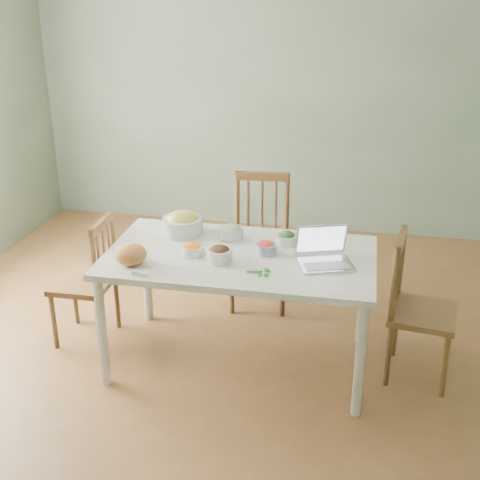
% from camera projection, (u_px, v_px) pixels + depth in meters
% --- Properties ---
extents(floor, '(5.00, 5.00, 0.00)m').
position_uv_depth(floor, '(232.00, 355.00, 4.48)').
color(floor, brown).
rests_on(floor, ground).
extents(wall_back, '(5.00, 0.00, 2.70)m').
position_uv_depth(wall_back, '(285.00, 97.00, 6.21)').
color(wall_back, gray).
rests_on(wall_back, ground).
extents(wall_front, '(5.00, 0.00, 2.70)m').
position_uv_depth(wall_front, '(34.00, 436.00, 1.70)').
color(wall_front, gray).
rests_on(wall_front, ground).
extents(dining_table, '(1.73, 0.97, 0.81)m').
position_uv_depth(dining_table, '(240.00, 309.00, 4.26)').
color(dining_table, white).
rests_on(dining_table, floor).
extents(chair_far, '(0.50, 0.48, 1.04)m').
position_uv_depth(chair_far, '(259.00, 244.00, 4.98)').
color(chair_far, brown).
rests_on(chair_far, floor).
extents(chair_left, '(0.40, 0.42, 0.94)m').
position_uv_depth(chair_left, '(83.00, 280.00, 4.52)').
color(chair_left, brown).
rests_on(chair_left, floor).
extents(chair_right, '(0.47, 0.49, 0.97)m').
position_uv_depth(chair_right, '(423.00, 310.00, 4.08)').
color(chair_right, brown).
rests_on(chair_right, floor).
extents(bread_boule, '(0.26, 0.26, 0.13)m').
position_uv_depth(bread_boule, '(131.00, 254.00, 3.94)').
color(bread_boule, '#B87338').
rests_on(bread_boule, dining_table).
extents(butter_stick, '(0.11, 0.05, 0.03)m').
position_uv_depth(butter_stick, '(140.00, 274.00, 3.81)').
color(butter_stick, silver).
rests_on(butter_stick, dining_table).
extents(bowl_squash, '(0.34, 0.34, 0.16)m').
position_uv_depth(bowl_squash, '(183.00, 223.00, 4.38)').
color(bowl_squash, '#E0D05D').
rests_on(bowl_squash, dining_table).
extents(bowl_carrot, '(0.18, 0.18, 0.08)m').
position_uv_depth(bowl_carrot, '(193.00, 249.00, 4.07)').
color(bowl_carrot, orange).
rests_on(bowl_carrot, dining_table).
extents(bowl_onion, '(0.21, 0.21, 0.09)m').
position_uv_depth(bowl_onion, '(231.00, 232.00, 4.33)').
color(bowl_onion, beige).
rests_on(bowl_onion, dining_table).
extents(bowl_mushroom, '(0.20, 0.20, 0.10)m').
position_uv_depth(bowl_mushroom, '(220.00, 254.00, 3.98)').
color(bowl_mushroom, black).
rests_on(bowl_mushroom, dining_table).
extents(bowl_redpep, '(0.17, 0.17, 0.08)m').
position_uv_depth(bowl_redpep, '(266.00, 247.00, 4.10)').
color(bowl_redpep, red).
rests_on(bowl_redpep, dining_table).
extents(bowl_broccoli, '(0.18, 0.18, 0.09)m').
position_uv_depth(bowl_broccoli, '(286.00, 238.00, 4.23)').
color(bowl_broccoli, '#22551B').
rests_on(bowl_broccoli, dining_table).
extents(flatbread, '(0.22, 0.22, 0.02)m').
position_uv_depth(flatbread, '(306.00, 235.00, 4.37)').
color(flatbread, beige).
rests_on(flatbread, dining_table).
extents(basil_bunch, '(0.17, 0.17, 0.02)m').
position_uv_depth(basil_bunch, '(258.00, 271.00, 3.84)').
color(basil_bunch, '#1C5C09').
rests_on(basil_bunch, dining_table).
extents(laptop, '(0.40, 0.38, 0.22)m').
position_uv_depth(laptop, '(327.00, 249.00, 3.90)').
color(laptop, silver).
rests_on(laptop, dining_table).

